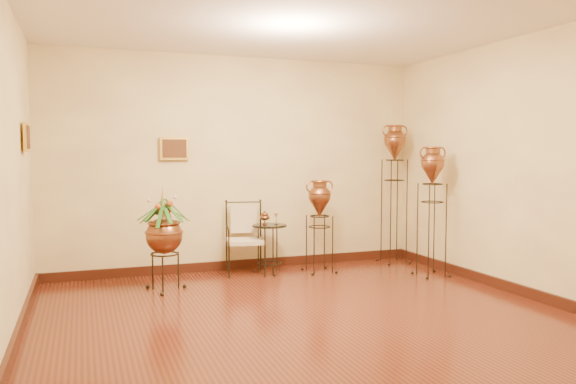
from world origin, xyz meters
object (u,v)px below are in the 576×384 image
object	(u,v)px
amphora_tall	(394,192)
amphora_mid	(432,210)
armchair	(245,238)
side_table	(269,248)
planter_urn	(164,231)

from	to	relation	value
amphora_tall	amphora_mid	bearing A→B (deg)	-90.00
armchair	side_table	size ratio (longest dim) A/B	1.16
amphora_mid	side_table	xyz separation A→B (m)	(-1.86, 0.85, -0.50)
amphora_mid	planter_urn	bearing A→B (deg)	173.32
armchair	side_table	distance (m)	0.34
armchair	amphora_mid	bearing A→B (deg)	-12.78
amphora_mid	planter_urn	xyz separation A→B (m)	(-3.26, 0.38, -0.16)
planter_urn	armchair	xyz separation A→B (m)	(1.09, 0.52, -0.21)
amphora_tall	amphora_mid	xyz separation A→B (m)	(0.00, -0.90, -0.17)
amphora_mid	armchair	size ratio (longest dim) A/B	1.79
planter_urn	side_table	size ratio (longest dim) A/B	1.52
amphora_mid	side_table	distance (m)	2.11
amphora_tall	planter_urn	world-z (taller)	amphora_tall
amphora_mid	side_table	bearing A→B (deg)	155.44
amphora_tall	planter_urn	distance (m)	3.31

